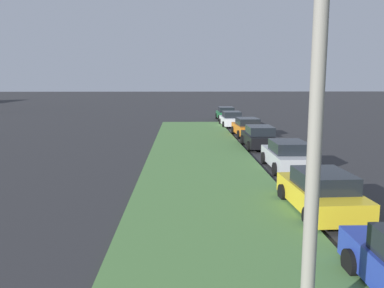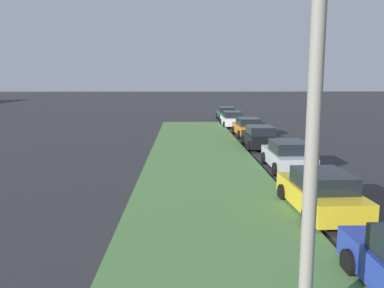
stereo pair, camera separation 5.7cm
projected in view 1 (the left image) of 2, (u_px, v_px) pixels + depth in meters
name	position (u px, v px, depth m)	size (l,w,h in m)	color
grass_median	(217.00, 227.00, 12.19)	(60.00, 6.00, 0.12)	#517F42
parked_car_yellow	(321.00, 192.00, 13.55)	(4.37, 2.16, 1.47)	gold
parked_car_silver	(288.00, 156.00, 20.09)	(4.30, 2.03, 1.47)	#B2B5BA
parked_car_black	(259.00, 137.00, 26.57)	(4.31, 2.03, 1.47)	black
parked_car_orange	(247.00, 127.00, 32.04)	(4.37, 2.15, 1.47)	orange
parked_car_white	(231.00, 119.00, 38.60)	(4.34, 2.10, 1.47)	silver
parked_car_green	(226.00, 114.00, 44.88)	(4.32, 2.06, 1.47)	#1E6B38
streetlight	(338.00, 87.00, 6.46)	(0.69, 2.87, 7.50)	gray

